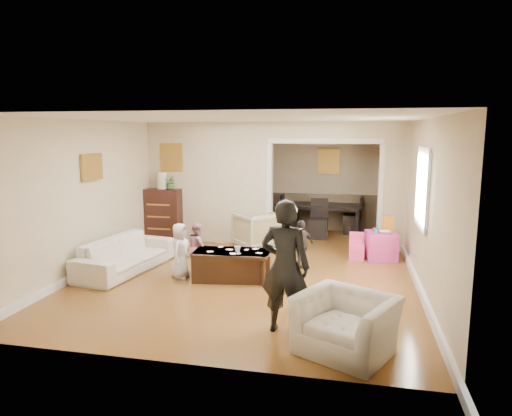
% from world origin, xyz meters
% --- Properties ---
extents(floor, '(7.00, 7.00, 0.00)m').
position_xyz_m(floor, '(0.00, 0.00, 0.00)').
color(floor, '#986127').
rests_on(floor, ground).
extents(partition_left, '(2.75, 0.18, 2.60)m').
position_xyz_m(partition_left, '(-1.38, 1.80, 1.30)').
color(partition_left, beige).
rests_on(partition_left, ground).
extents(partition_right, '(0.55, 0.18, 2.60)m').
position_xyz_m(partition_right, '(2.48, 1.80, 1.30)').
color(partition_right, beige).
rests_on(partition_right, ground).
extents(partition_header, '(2.22, 0.18, 0.35)m').
position_xyz_m(partition_header, '(1.10, 1.80, 2.42)').
color(partition_header, beige).
rests_on(partition_header, partition_right).
extents(window_pane, '(0.03, 0.95, 1.10)m').
position_xyz_m(window_pane, '(2.73, -0.40, 1.55)').
color(window_pane, white).
rests_on(window_pane, ground).
extents(framed_art_partition, '(0.45, 0.03, 0.55)m').
position_xyz_m(framed_art_partition, '(-2.20, 1.70, 1.85)').
color(framed_art_partition, brown).
rests_on(framed_art_partition, partition_left).
extents(framed_art_sofa_wall, '(0.03, 0.55, 0.40)m').
position_xyz_m(framed_art_sofa_wall, '(-2.71, -0.60, 1.80)').
color(framed_art_sofa_wall, brown).
extents(framed_art_alcove, '(0.45, 0.03, 0.55)m').
position_xyz_m(framed_art_alcove, '(1.10, 3.44, 1.70)').
color(framed_art_alcove, brown).
extents(sofa, '(1.06, 2.08, 0.58)m').
position_xyz_m(sofa, '(-2.14, -0.63, 0.29)').
color(sofa, beige).
rests_on(sofa, ground).
extents(armchair_back, '(1.15, 1.15, 0.75)m').
position_xyz_m(armchair_back, '(-0.22, 1.38, 0.38)').
color(armchair_back, tan).
rests_on(armchair_back, ground).
extents(armchair_front, '(1.26, 1.21, 0.64)m').
position_xyz_m(armchair_front, '(1.66, -2.87, 0.32)').
color(armchair_front, beige).
rests_on(armchair_front, ground).
extents(dresser, '(0.85, 0.48, 1.16)m').
position_xyz_m(dresser, '(-2.40, 1.61, 0.58)').
color(dresser, black).
rests_on(dresser, ground).
extents(table_lamp, '(0.22, 0.22, 0.36)m').
position_xyz_m(table_lamp, '(-2.40, 1.61, 1.34)').
color(table_lamp, beige).
rests_on(table_lamp, dresser).
extents(potted_plant, '(0.26, 0.23, 0.29)m').
position_xyz_m(potted_plant, '(-2.20, 1.61, 1.31)').
color(potted_plant, '#38692E').
rests_on(potted_plant, dresser).
extents(coffee_table, '(1.33, 0.80, 0.47)m').
position_xyz_m(coffee_table, '(-0.21, -0.66, 0.23)').
color(coffee_table, '#351D10').
rests_on(coffee_table, ground).
extents(coffee_cup, '(0.12, 0.12, 0.10)m').
position_xyz_m(coffee_cup, '(-0.11, -0.71, 0.52)').
color(coffee_cup, silver).
rests_on(coffee_cup, coffee_table).
extents(play_table, '(0.63, 0.63, 0.52)m').
position_xyz_m(play_table, '(2.24, 1.07, 0.26)').
color(play_table, '#DE3A9A').
rests_on(play_table, ground).
extents(cereal_box, '(0.21, 0.10, 0.30)m').
position_xyz_m(cereal_box, '(2.36, 1.17, 0.67)').
color(cereal_box, yellow).
rests_on(cereal_box, play_table).
extents(cyan_cup, '(0.08, 0.08, 0.08)m').
position_xyz_m(cyan_cup, '(2.14, 1.02, 0.56)').
color(cyan_cup, teal).
rests_on(cyan_cup, play_table).
extents(toy_block, '(0.10, 0.09, 0.05)m').
position_xyz_m(toy_block, '(2.12, 1.19, 0.55)').
color(toy_block, red).
rests_on(toy_block, play_table).
extents(play_bowl, '(0.26, 0.26, 0.05)m').
position_xyz_m(play_bowl, '(2.29, 0.95, 0.55)').
color(play_bowl, silver).
rests_on(play_bowl, play_table).
extents(dining_table, '(2.09, 1.29, 0.70)m').
position_xyz_m(dining_table, '(0.95, 3.20, 0.35)').
color(dining_table, black).
rests_on(dining_table, ground).
extents(adult_person, '(0.64, 0.46, 1.63)m').
position_xyz_m(adult_person, '(0.93, -2.50, 0.82)').
color(adult_person, black).
rests_on(adult_person, ground).
extents(child_kneel_a, '(0.31, 0.46, 0.93)m').
position_xyz_m(child_kneel_a, '(-1.06, -0.81, 0.46)').
color(child_kneel_a, silver).
rests_on(child_kneel_a, ground).
extents(child_kneel_b, '(0.49, 0.52, 0.86)m').
position_xyz_m(child_kneel_b, '(-0.91, -0.36, 0.43)').
color(child_kneel_b, pink).
rests_on(child_kneel_b, ground).
extents(child_toddler, '(0.50, 0.53, 0.88)m').
position_xyz_m(child_toddler, '(0.84, 0.09, 0.44)').
color(child_toddler, black).
rests_on(child_toddler, ground).
extents(craft_papers, '(0.91, 0.51, 0.00)m').
position_xyz_m(craft_papers, '(-0.16, -0.65, 0.47)').
color(craft_papers, white).
rests_on(craft_papers, coffee_table).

